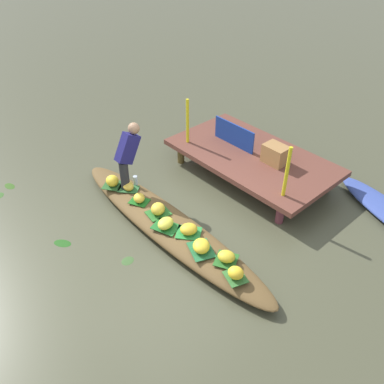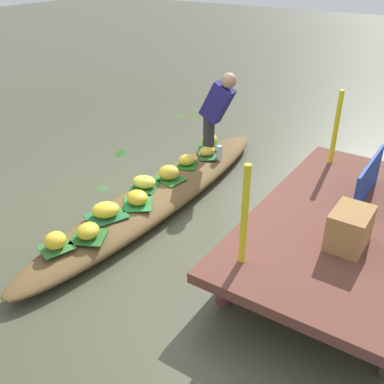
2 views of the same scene
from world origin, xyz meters
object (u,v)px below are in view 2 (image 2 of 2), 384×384
at_px(banana_bunch_3, 144,182).
at_px(banana_bunch_4, 169,172).
at_px(banana_bunch_5, 207,151).
at_px(water_bottle, 219,152).
at_px(vendor_boat, 160,195).
at_px(vendor_person, 217,109).
at_px(banana_bunch_7, 137,198).
at_px(banana_bunch_0, 88,231).
at_px(banana_bunch_8, 209,140).
at_px(banana_bunch_6, 106,210).
at_px(produce_crate, 350,228).
at_px(banana_bunch_2, 55,241).
at_px(banana_bunch_1, 187,160).
at_px(market_banner, 368,179).

xyz_separation_m(banana_bunch_3, banana_bunch_4, (-0.35, 0.12, 0.02)).
xyz_separation_m(banana_bunch_5, water_bottle, (-0.03, 0.18, 0.02)).
bearing_deg(vendor_boat, vendor_person, 174.54).
bearing_deg(banana_bunch_7, vendor_person, 177.66).
relative_size(banana_bunch_0, banana_bunch_8, 1.01).
bearing_deg(banana_bunch_8, banana_bunch_6, 1.62).
height_order(banana_bunch_5, vendor_person, vendor_person).
height_order(banana_bunch_3, banana_bunch_4, banana_bunch_4).
height_order(banana_bunch_0, banana_bunch_7, banana_bunch_7).
xyz_separation_m(banana_bunch_0, produce_crate, (-0.99, 2.30, 0.33)).
distance_m(banana_bunch_2, banana_bunch_7, 1.11).
bearing_deg(banana_bunch_5, banana_bunch_8, -153.44).
bearing_deg(banana_bunch_2, banana_bunch_6, 179.26).
bearing_deg(vendor_person, banana_bunch_3, -10.77).
bearing_deg(banana_bunch_0, banana_bunch_5, -178.86).
relative_size(banana_bunch_6, banana_bunch_7, 1.11).
bearing_deg(vendor_person, banana_bunch_6, -4.97).
xyz_separation_m(banana_bunch_1, banana_bunch_8, (-0.71, -0.08, 0.02)).
height_order(banana_bunch_4, vendor_person, vendor_person).
relative_size(banana_bunch_7, vendor_person, 0.23).
height_order(vendor_person, produce_crate, vendor_person).
relative_size(banana_bunch_4, market_banner, 0.26).
bearing_deg(banana_bunch_1, banana_bunch_5, 170.86).
relative_size(vendor_boat, banana_bunch_6, 15.18).
xyz_separation_m(water_bottle, market_banner, (0.46, 2.08, 0.36)).
relative_size(banana_bunch_6, vendor_person, 0.25).
relative_size(banana_bunch_2, banana_bunch_5, 0.86).
height_order(banana_bunch_1, banana_bunch_7, banana_bunch_7).
bearing_deg(vendor_boat, banana_bunch_1, -175.37).
bearing_deg(banana_bunch_0, banana_bunch_1, -176.62).
height_order(water_bottle, market_banner, market_banner).
bearing_deg(banana_bunch_4, banana_bunch_6, -2.80).
bearing_deg(water_bottle, banana_bunch_0, -3.16).
xyz_separation_m(banana_bunch_8, produce_crate, (1.69, 2.49, 0.30)).
xyz_separation_m(banana_bunch_8, market_banner, (0.72, 2.40, 0.35)).
relative_size(banana_bunch_3, banana_bunch_6, 0.97).
xyz_separation_m(vendor_boat, water_bottle, (-1.14, 0.20, 0.21)).
bearing_deg(vendor_boat, banana_bunch_2, -2.44).
height_order(banana_bunch_6, produce_crate, produce_crate).
relative_size(banana_bunch_6, banana_bunch_8, 1.19).
bearing_deg(produce_crate, banana_bunch_1, -111.98).
relative_size(banana_bunch_0, banana_bunch_5, 0.99).
distance_m(banana_bunch_1, market_banner, 2.36).
xyz_separation_m(banana_bunch_0, banana_bunch_2, (0.31, -0.14, 0.01)).
xyz_separation_m(banana_bunch_3, banana_bunch_5, (-1.24, 0.15, -0.00)).
xyz_separation_m(banana_bunch_7, vendor_person, (-1.65, 0.07, 0.61)).
height_order(banana_bunch_8, vendor_person, vendor_person).
relative_size(banana_bunch_4, water_bottle, 1.46).
distance_m(vendor_boat, market_banner, 2.44).
xyz_separation_m(banana_bunch_4, banana_bunch_8, (-1.18, -0.12, 0.01)).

